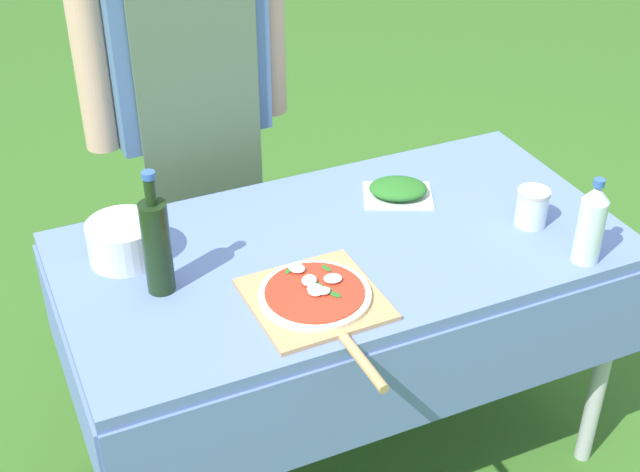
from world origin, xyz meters
TOP-DOWN VIEW (x-y plane):
  - ground_plane at (0.00, 0.00)m, footprint 12.00×12.00m
  - prep_table at (0.00, 0.00)m, footprint 1.47×0.77m
  - person_cook at (-0.20, 0.65)m, footprint 0.63×0.22m
  - pizza_on_peel at (-0.17, -0.20)m, footprint 0.31×0.49m
  - oil_bottle at (-0.48, 0.00)m, footprint 0.07×0.07m
  - water_bottle at (0.52, -0.31)m, footprint 0.07×0.07m
  - herb_container at (0.24, 0.15)m, footprint 0.23×0.21m
  - mixing_tub at (-0.53, 0.16)m, footprint 0.18×0.18m
  - sauce_jar at (0.49, -0.12)m, footprint 0.09×0.09m

SIDE VIEW (x-z plane):
  - ground_plane at x=0.00m, z-range 0.00..0.00m
  - prep_table at x=0.00m, z-range 0.29..1.06m
  - pizza_on_peel at x=-0.17m, z-range 0.76..0.81m
  - herb_container at x=0.24m, z-range 0.77..0.82m
  - sauce_jar at x=0.49m, z-range 0.76..0.87m
  - mixing_tub at x=-0.53m, z-range 0.77..0.87m
  - water_bottle at x=0.52m, z-range 0.76..0.99m
  - oil_bottle at x=-0.48m, z-range 0.74..1.06m
  - person_cook at x=-0.20m, z-range 0.15..1.83m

